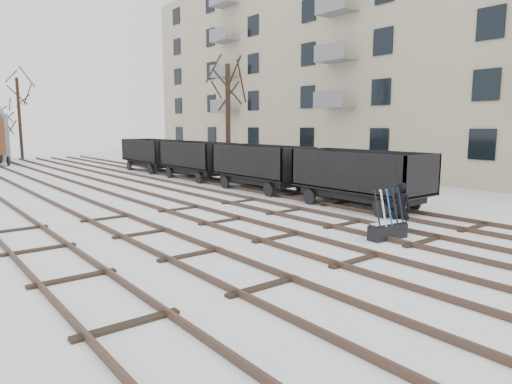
# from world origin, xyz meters

# --- Properties ---
(ground) EXTENTS (120.00, 120.00, 0.00)m
(ground) POSITION_xyz_m (0.00, 0.00, 0.00)
(ground) COLOR white
(ground) RESTS_ON ground
(tracks) EXTENTS (13.90, 52.00, 0.16)m
(tracks) POSITION_xyz_m (-0.00, 13.67, 0.07)
(tracks) COLOR black
(tracks) RESTS_ON ground
(apartment_block) EXTENTS (10.12, 45.00, 16.10)m
(apartment_block) POSITION_xyz_m (19.95, 14.00, 8.05)
(apartment_block) COLOR #B6A88C
(apartment_block) RESTS_ON ground
(ground_frame) EXTENTS (1.34, 0.56, 1.49)m
(ground_frame) POSITION_xyz_m (2.52, -2.09, 0.28)
(ground_frame) COLOR black
(ground_frame) RESTS_ON ground
(worker) EXTENTS (0.54, 0.69, 1.66)m
(worker) POSITION_xyz_m (3.27, -1.99, 0.83)
(worker) COLOR black
(worker) RESTS_ON ground
(freight_wagon_a) EXTENTS (2.29, 5.73, 2.34)m
(freight_wagon_a) POSITION_xyz_m (6.00, 1.82, 0.89)
(freight_wagon_a) COLOR black
(freight_wagon_a) RESTS_ON ground
(freight_wagon_b) EXTENTS (2.29, 5.73, 2.34)m
(freight_wagon_b) POSITION_xyz_m (6.00, 8.22, 0.89)
(freight_wagon_b) COLOR black
(freight_wagon_b) RESTS_ON ground
(freight_wagon_c) EXTENTS (2.29, 5.73, 2.34)m
(freight_wagon_c) POSITION_xyz_m (6.00, 14.62, 0.89)
(freight_wagon_c) COLOR black
(freight_wagon_c) RESTS_ON ground
(freight_wagon_d) EXTENTS (2.29, 5.73, 2.34)m
(freight_wagon_d) POSITION_xyz_m (6.00, 21.02, 0.89)
(freight_wagon_d) COLOR black
(freight_wagon_d) RESTS_ON ground
(tree_near) EXTENTS (0.30, 0.30, 6.99)m
(tree_near) POSITION_xyz_m (7.15, 12.86, 3.49)
(tree_near) COLOR black
(tree_near) RESTS_ON ground
(tree_far_left) EXTENTS (0.30, 0.30, 4.47)m
(tree_far_left) POSITION_xyz_m (-0.31, 40.30, 2.24)
(tree_far_left) COLOR black
(tree_far_left) RESTS_ON ground
(tree_far_right) EXTENTS (0.30, 0.30, 8.02)m
(tree_far_right) POSITION_xyz_m (1.16, 40.56, 4.01)
(tree_far_right) COLOR black
(tree_far_right) RESTS_ON ground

